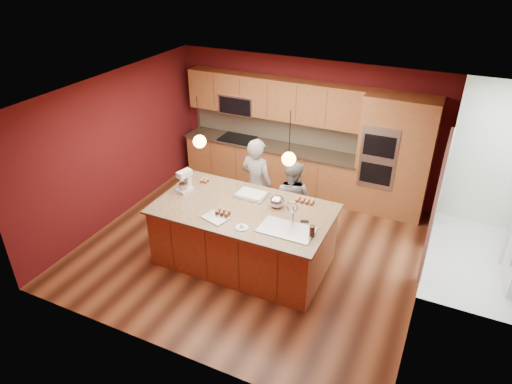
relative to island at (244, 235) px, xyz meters
The scene contains 24 objects.
floor 0.65m from the island, 96.79° to the left, with size 5.50×5.50×0.00m, color #3F1F11.
ceiling 2.22m from the island, 96.79° to the left, with size 5.50×5.50×0.00m, color white.
wall_back 3.01m from the island, 90.93° to the left, with size 5.50×5.50×0.00m, color #541215.
wall_front 2.26m from the island, 91.29° to the right, with size 5.50×5.50×0.00m, color #541215.
wall_left 2.94m from the island, behind, with size 5.00×5.00×0.00m, color #541215.
wall_right 2.86m from the island, ahead, with size 5.00×5.00×0.00m, color #541215.
cabinet_run 2.78m from the island, 105.38° to the left, with size 3.74×0.64×2.30m.
oven_column 3.22m from the island, 55.24° to the left, with size 1.30×0.62×2.30m.
doorway_trim 2.99m from the island, 24.04° to the left, with size 0.08×1.11×2.20m, color silver, non-canonical shape.
pendant_left 1.66m from the island, behind, with size 0.20×0.20×0.80m.
pendant_right 1.64m from the island, ahead, with size 0.20×0.20×0.80m.
island is the anchor object (origin of this frame).
person_left 1.12m from the island, 104.58° to the left, with size 0.63×0.42×1.74m, color black.
person_right 1.12m from the island, 68.74° to the left, with size 0.71×0.55×1.45m, color slate.
stand_mixer 1.30m from the island, behind, with size 0.25×0.30×0.37m.
sheet_cake 0.66m from the island, 99.65° to the left, with size 0.51×0.38×0.05m.
cooling_rack 0.72m from the island, 120.25° to the right, with size 0.38×0.27×0.02m, color silver.
mixing_bowl 0.78m from the island, 29.92° to the left, with size 0.24×0.24×0.20m, color silver.
plate 0.75m from the island, 67.00° to the right, with size 0.19×0.19×0.01m, color white.
tumbler 1.35m from the island, 11.98° to the right, with size 0.08×0.08×0.16m, color #341C11.
phone 1.10m from the island, ahead, with size 0.12×0.06×0.01m, color black.
cupcakes_left 1.23m from the island, 154.20° to the left, with size 0.15×0.15×0.07m, color tan, non-canonical shape.
cupcakes_rack 0.67m from the island, 123.64° to the right, with size 0.24×0.16×0.07m, color tan, non-canonical shape.
cupcakes_right 1.11m from the island, 35.79° to the left, with size 0.31×0.16×0.07m, color tan, non-canonical shape.
Camera 1 is at (2.78, -5.77, 4.71)m, focal length 32.00 mm.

